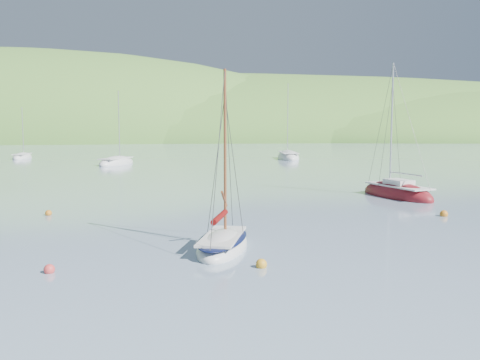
{
  "coord_description": "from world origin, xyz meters",
  "views": [
    {
      "loc": [
        -0.46,
        -18.87,
        5.28
      ],
      "look_at": [
        1.65,
        8.0,
        2.38
      ],
      "focal_mm": 40.0,
      "sensor_mm": 36.0,
      "label": 1
    }
  ],
  "objects": [
    {
      "name": "distant_sloop_c",
      "position": [
        -26.4,
        62.24,
        0.15
      ],
      "size": [
        2.13,
        5.79,
        8.21
      ],
      "rotation": [
        0.0,
        0.0,
        -0.02
      ],
      "color": "silver",
      "rests_on": "ground"
    },
    {
      "name": "ground",
      "position": [
        0.0,
        0.0,
        0.0
      ],
      "size": [
        700.0,
        700.0,
        0.0
      ],
      "primitive_type": "plane",
      "color": "#768AA3",
      "rests_on": "ground"
    },
    {
      "name": "distant_sloop_b",
      "position": [
        12.67,
        58.21,
        0.2
      ],
      "size": [
        3.23,
        8.49,
        11.97
      ],
      "rotation": [
        0.0,
        0.0,
        -0.03
      ],
      "color": "silver",
      "rests_on": "ground"
    },
    {
      "name": "distant_sloop_a",
      "position": [
        -10.78,
        49.48,
        0.17
      ],
      "size": [
        4.97,
        7.5,
        10.11
      ],
      "rotation": [
        0.0,
        0.0,
        -0.39
      ],
      "color": "silver",
      "rests_on": "ground"
    },
    {
      "name": "daysailer_white",
      "position": [
        0.53,
        3.1,
        0.2
      ],
      "size": [
        3.08,
        5.55,
        8.06
      ],
      "rotation": [
        0.0,
        0.0,
        -0.23
      ],
      "color": "silver",
      "rests_on": "ground"
    },
    {
      "name": "shoreline_hills",
      "position": [
        -9.66,
        172.42,
        0.0
      ],
      "size": [
        690.0,
        135.0,
        56.0
      ],
      "color": "#466F2A",
      "rests_on": "ground"
    },
    {
      "name": "mooring_buoys",
      "position": [
        1.95,
        5.63,
        0.12
      ],
      "size": [
        22.84,
        12.45,
        0.45
      ],
      "color": "gold",
      "rests_on": "ground"
    },
    {
      "name": "sloop_red",
      "position": [
        13.68,
        17.9,
        0.2
      ],
      "size": [
        4.46,
        7.38,
        10.32
      ],
      "rotation": [
        0.0,
        0.0,
        0.32
      ],
      "color": "maroon",
      "rests_on": "ground"
    }
  ]
}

